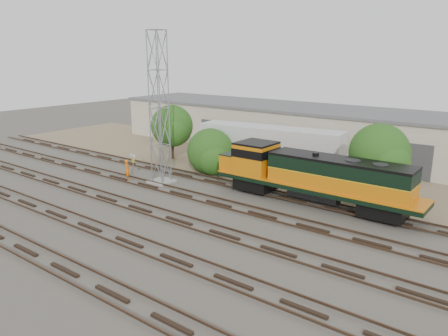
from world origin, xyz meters
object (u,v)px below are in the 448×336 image
Objects in this scene: locomotive at (311,175)px; semi_trailer at (273,144)px; signal_tower at (159,111)px; worker at (127,170)px.

semi_trailer reaches higher than locomotive.
locomotive is 14.30m from signal_tower.
signal_tower reaches higher than semi_trailer.
signal_tower reaches higher than worker.
locomotive reaches higher than worker.
semi_trailer is (9.20, 10.59, 1.85)m from worker.
signal_tower is at bearing -167.74° from locomotive.
locomotive is 8.75× the size of worker.
signal_tower is at bearing -128.81° from worker.
locomotive is at bearing -136.68° from worker.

